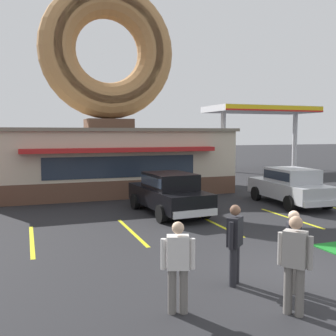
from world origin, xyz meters
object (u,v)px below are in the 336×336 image
at_px(car_black, 169,191).
at_px(pedestrian_hooded_kid, 235,241).
at_px(car_silver, 290,185).
at_px(pedestrian_clipboard_woman, 178,263).
at_px(pedestrian_blue_sweater_man, 293,247).
at_px(pedestrian_leather_jacket_man, 295,260).

relative_size(car_black, pedestrian_hooded_kid, 2.79).
distance_m(car_silver, pedestrian_clipboard_woman, 11.58).
bearing_deg(pedestrian_blue_sweater_man, car_silver, 53.05).
bearing_deg(pedestrian_leather_jacket_man, pedestrian_hooded_kid, 100.53).
bearing_deg(car_black, pedestrian_hooded_kid, -99.32).
bearing_deg(pedestrian_hooded_kid, car_black, 80.68).
relative_size(car_silver, pedestrian_leather_jacket_man, 2.69).
bearing_deg(car_silver, pedestrian_hooded_kid, -133.56).
height_order(pedestrian_leather_jacket_man, pedestrian_clipboard_woman, pedestrian_leather_jacket_man).
bearing_deg(car_silver, pedestrian_blue_sweater_man, -126.95).
bearing_deg(car_black, pedestrian_leather_jacket_man, -95.83).
xyz_separation_m(pedestrian_blue_sweater_man, pedestrian_hooded_kid, (-0.90, 0.70, 0.03)).
relative_size(pedestrian_blue_sweater_man, pedestrian_hooded_kid, 0.97).
relative_size(car_silver, car_black, 1.00).
bearing_deg(car_black, pedestrian_clipboard_woman, -109.01).
xyz_separation_m(pedestrian_blue_sweater_man, pedestrian_clipboard_woman, (-2.47, -0.11, -0.00)).
relative_size(car_silver, pedestrian_hooded_kid, 2.79).
distance_m(car_black, pedestrian_leather_jacket_man, 8.75).
bearing_deg(pedestrian_blue_sweater_man, car_black, 88.02).
bearing_deg(car_silver, pedestrian_clipboard_woman, -136.45).
xyz_separation_m(pedestrian_blue_sweater_man, pedestrian_leather_jacket_man, (-0.62, -0.85, 0.07)).
xyz_separation_m(pedestrian_hooded_kid, pedestrian_leather_jacket_man, (0.29, -1.54, 0.04)).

